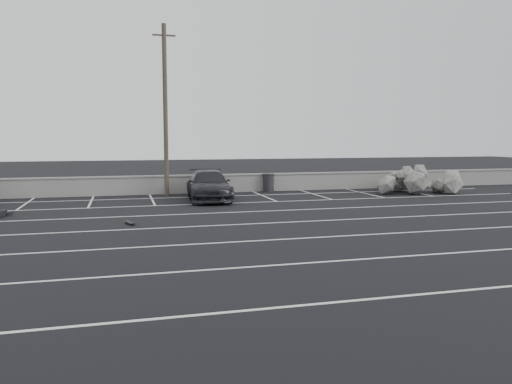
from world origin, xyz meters
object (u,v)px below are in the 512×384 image
object	(u,v)px
car_right	(209,185)
utility_pole	(165,110)
skateboard	(130,223)
riprap_pile	(415,184)
trash_bin	(269,183)

from	to	relation	value
car_right	utility_pole	size ratio (longest dim) A/B	0.56
car_right	skateboard	bearing A→B (deg)	-117.15
car_right	riprap_pile	size ratio (longest dim) A/B	0.99
utility_pole	riprap_pile	bearing A→B (deg)	-9.08
car_right	skateboard	world-z (taller)	car_right
car_right	trash_bin	world-z (taller)	car_right
utility_pole	trash_bin	distance (m)	7.30
utility_pole	car_right	bearing A→B (deg)	-53.54
trash_bin	riprap_pile	xyz separation A→B (m)	(8.14, -2.66, -0.06)
car_right	utility_pole	distance (m)	5.08
car_right	riprap_pile	world-z (taller)	car_right
trash_bin	skateboard	size ratio (longest dim) A/B	1.55
car_right	riprap_pile	distance (m)	12.23
utility_pole	riprap_pile	world-z (taller)	utility_pole
car_right	riprap_pile	xyz separation A→B (m)	(12.23, 0.32, -0.27)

